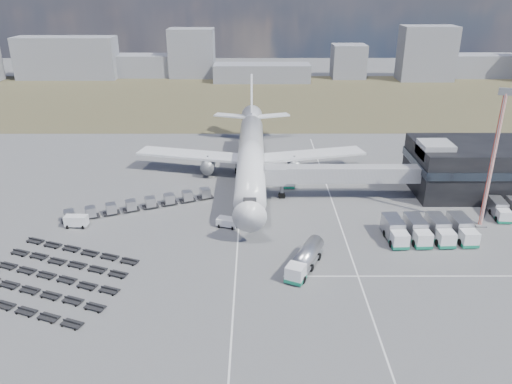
{
  "coord_description": "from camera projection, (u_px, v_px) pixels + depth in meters",
  "views": [
    {
      "loc": [
        0.91,
        -70.28,
        40.19
      ],
      "look_at": [
        1.05,
        14.07,
        4.0
      ],
      "focal_mm": 35.0,
      "sensor_mm": 36.0,
      "label": 1
    }
  ],
  "objects": [
    {
      "name": "service_trucks_near",
      "position": [
        429.0,
        230.0,
        82.9
      ],
      "size": [
        14.43,
        8.38,
        3.13
      ],
      "rotation": [
        0.0,
        0.0,
        0.04
      ],
      "color": "white",
      "rests_on": "ground"
    },
    {
      "name": "uld_row",
      "position": [
        141.0,
        204.0,
        93.78
      ],
      "size": [
        26.81,
        12.95,
        1.92
      ],
      "rotation": [
        0.0,
        0.0,
        0.41
      ],
      "color": "black",
      "rests_on": "ground"
    },
    {
      "name": "terminal",
      "position": [
        487.0,
        167.0,
        100.46
      ],
      "size": [
        30.4,
        16.4,
        11.0
      ],
      "color": "black",
      "rests_on": "ground"
    },
    {
      "name": "catering_truck",
      "position": [
        288.0,
        178.0,
        105.21
      ],
      "size": [
        2.56,
        6.06,
        2.77
      ],
      "rotation": [
        0.0,
        0.0,
        -0.01
      ],
      "color": "white",
      "rests_on": "ground"
    },
    {
      "name": "skyline",
      "position": [
        200.0,
        56.0,
        212.18
      ],
      "size": [
        316.39,
        24.59,
        25.49
      ],
      "color": "gray",
      "rests_on": "ground"
    },
    {
      "name": "baggage_dollies",
      "position": [
        45.0,
        276.0,
        72.59
      ],
      "size": [
        28.17,
        24.08,
        0.66
      ],
      "rotation": [
        0.0,
        0.0,
        -0.36
      ],
      "color": "black",
      "rests_on": "ground"
    },
    {
      "name": "grass_strip",
      "position": [
        253.0,
        98.0,
        181.52
      ],
      "size": [
        420.0,
        90.0,
        0.01
      ],
      "primitive_type": "cube",
      "color": "brown",
      "rests_on": "ground"
    },
    {
      "name": "airliner",
      "position": [
        251.0,
        153.0,
        108.1
      ],
      "size": [
        51.59,
        64.53,
        17.62
      ],
      "color": "white",
      "rests_on": "ground"
    },
    {
      "name": "lane_markings",
      "position": [
        308.0,
        240.0,
        83.21
      ],
      "size": [
        47.12,
        110.0,
        0.01
      ],
      "color": "silver",
      "rests_on": "ground"
    },
    {
      "name": "fuel_tanker",
      "position": [
        305.0,
        259.0,
        74.33
      ],
      "size": [
        6.72,
        10.52,
        3.35
      ],
      "rotation": [
        0.0,
        0.0,
        -0.43
      ],
      "color": "white",
      "rests_on": "ground"
    },
    {
      "name": "ground",
      "position": [
        250.0,
        249.0,
        80.44
      ],
      "size": [
        420.0,
        420.0,
        0.0
      ],
      "primitive_type": "plane",
      "color": "#565659",
      "rests_on": "ground"
    },
    {
      "name": "utility_van",
      "position": [
        76.0,
        221.0,
        87.26
      ],
      "size": [
        3.97,
        1.9,
        2.12
      ],
      "primitive_type": "cube",
      "rotation": [
        0.0,
        0.0,
        -0.03
      ],
      "color": "white",
      "rests_on": "ground"
    },
    {
      "name": "pushback_tug",
      "position": [
        227.0,
        222.0,
        87.47
      ],
      "size": [
        4.02,
        3.0,
        1.58
      ],
      "primitive_type": "cube",
      "rotation": [
        0.0,
        0.0,
        -0.31
      ],
      "color": "white",
      "rests_on": "ground"
    },
    {
      "name": "floodlight_mast",
      "position": [
        493.0,
        161.0,
        83.31
      ],
      "size": [
        2.32,
        1.88,
        24.3
      ],
      "rotation": [
        0.0,
        0.0,
        -0.29
      ],
      "color": "red",
      "rests_on": "ground"
    },
    {
      "name": "service_trucks_far",
      "position": [
        509.0,
        210.0,
        90.69
      ],
      "size": [
        6.14,
        7.15,
        2.7
      ],
      "rotation": [
        0.0,
        0.0,
        -0.08
      ],
      "color": "white",
      "rests_on": "ground"
    },
    {
      "name": "jet_bridge",
      "position": [
        332.0,
        174.0,
        97.24
      ],
      "size": [
        30.3,
        3.8,
        7.05
      ],
      "color": "#939399",
      "rests_on": "ground"
    }
  ]
}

